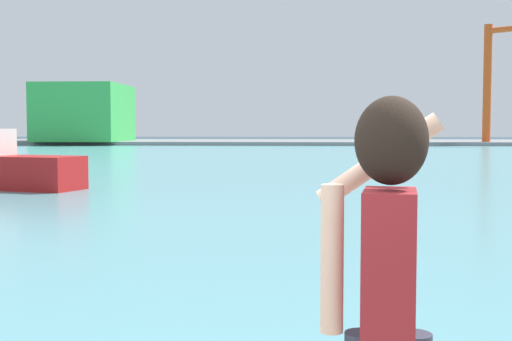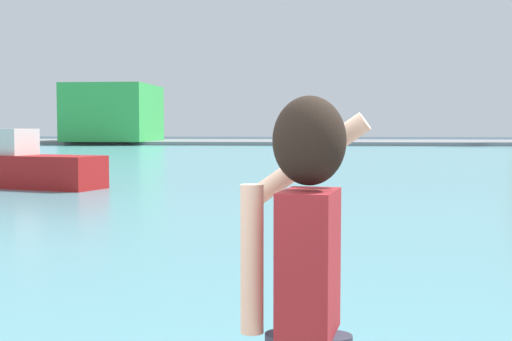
% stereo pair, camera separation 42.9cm
% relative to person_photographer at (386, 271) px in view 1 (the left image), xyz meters
% --- Properties ---
extents(ground_plane, '(220.00, 220.00, 0.00)m').
position_rel_person_photographer_xyz_m(ground_plane, '(-0.79, 49.64, -1.75)').
color(ground_plane, '#334751').
extents(harbor_water, '(140.00, 100.00, 0.02)m').
position_rel_person_photographer_xyz_m(harbor_water, '(-0.79, 51.64, -1.74)').
color(harbor_water, '#599EA8').
rests_on(harbor_water, ground_plane).
extents(far_shore_dock, '(140.00, 20.00, 0.47)m').
position_rel_person_photographer_xyz_m(far_shore_dock, '(-0.79, 91.64, -1.52)').
color(far_shore_dock, gray).
rests_on(far_shore_dock, ground_plane).
extents(person_photographer, '(0.53, 0.56, 1.74)m').
position_rel_person_photographer_xyz_m(person_photographer, '(0.00, 0.00, 0.00)').
color(person_photographer, '#2D3342').
rests_on(person_photographer, quay_promenade).
extents(warehouse_left, '(10.47, 12.67, 7.40)m').
position_rel_person_photographer_xyz_m(warehouse_left, '(-28.32, 85.95, 2.42)').
color(warehouse_left, green).
rests_on(warehouse_left, far_shore_dock).
extents(port_crane, '(7.00, 6.03, 14.47)m').
position_rel_person_photographer_xyz_m(port_crane, '(23.74, 83.69, 7.35)').
color(port_crane, '#D84C19').
rests_on(port_crane, far_shore_dock).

